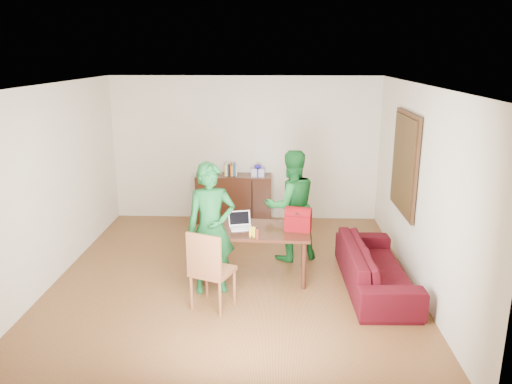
{
  "coord_description": "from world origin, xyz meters",
  "views": [
    {
      "loc": [
        0.58,
        -6.48,
        3.1
      ],
      "look_at": [
        0.3,
        0.31,
        1.2
      ],
      "focal_mm": 35.0,
      "sensor_mm": 36.0,
      "label": 1
    }
  ],
  "objects_px": {
    "table": "(255,234)",
    "red_bag": "(298,221)",
    "person_far": "(291,206)",
    "sofa": "(376,267)",
    "chair": "(212,285)",
    "bottle": "(257,233)",
    "person_near": "(211,228)",
    "laptop": "(241,226)"
  },
  "relations": [
    {
      "from": "laptop",
      "to": "sofa",
      "type": "distance_m",
      "value": 1.92
    },
    {
      "from": "person_near",
      "to": "bottle",
      "type": "xyz_separation_m",
      "value": [
        0.6,
        0.07,
        -0.08
      ]
    },
    {
      "from": "sofa",
      "to": "bottle",
      "type": "bearing_deg",
      "value": 92.32
    },
    {
      "from": "person_far",
      "to": "red_bag",
      "type": "bearing_deg",
      "value": 76.51
    },
    {
      "from": "laptop",
      "to": "sofa",
      "type": "bearing_deg",
      "value": -23.01
    },
    {
      "from": "table",
      "to": "laptop",
      "type": "height_order",
      "value": "laptop"
    },
    {
      "from": "chair",
      "to": "person_near",
      "type": "height_order",
      "value": "person_near"
    },
    {
      "from": "table",
      "to": "person_far",
      "type": "height_order",
      "value": "person_far"
    },
    {
      "from": "person_near",
      "to": "bottle",
      "type": "bearing_deg",
      "value": -7.28
    },
    {
      "from": "red_bag",
      "to": "chair",
      "type": "bearing_deg",
      "value": -129.43
    },
    {
      "from": "person_near",
      "to": "person_far",
      "type": "xyz_separation_m",
      "value": [
        1.08,
        1.14,
        -0.02
      ]
    },
    {
      "from": "red_bag",
      "to": "bottle",
      "type": "bearing_deg",
      "value": -135.65
    },
    {
      "from": "person_far",
      "to": "laptop",
      "type": "distance_m",
      "value": 0.99
    },
    {
      "from": "chair",
      "to": "person_near",
      "type": "distance_m",
      "value": 0.74
    },
    {
      "from": "person_near",
      "to": "chair",
      "type": "bearing_deg",
      "value": -96.23
    },
    {
      "from": "red_bag",
      "to": "sofa",
      "type": "relative_size",
      "value": 0.17
    },
    {
      "from": "bottle",
      "to": "sofa",
      "type": "height_order",
      "value": "bottle"
    },
    {
      "from": "red_bag",
      "to": "sofa",
      "type": "xyz_separation_m",
      "value": [
        1.05,
        -0.25,
        -0.55
      ]
    },
    {
      "from": "table",
      "to": "sofa",
      "type": "xyz_separation_m",
      "value": [
        1.65,
        -0.29,
        -0.33
      ]
    },
    {
      "from": "table",
      "to": "chair",
      "type": "height_order",
      "value": "chair"
    },
    {
      "from": "chair",
      "to": "sofa",
      "type": "distance_m",
      "value": 2.24
    },
    {
      "from": "bottle",
      "to": "sofa",
      "type": "xyz_separation_m",
      "value": [
        1.61,
        0.11,
        -0.5
      ]
    },
    {
      "from": "chair",
      "to": "bottle",
      "type": "height_order",
      "value": "chair"
    },
    {
      "from": "chair",
      "to": "red_bag",
      "type": "height_order",
      "value": "chair"
    },
    {
      "from": "sofa",
      "to": "laptop",
      "type": "bearing_deg",
      "value": 79.76
    },
    {
      "from": "red_bag",
      "to": "person_far",
      "type": "bearing_deg",
      "value": 107.99
    },
    {
      "from": "table",
      "to": "chair",
      "type": "distance_m",
      "value": 1.11
    },
    {
      "from": "person_near",
      "to": "sofa",
      "type": "relative_size",
      "value": 0.86
    },
    {
      "from": "red_bag",
      "to": "sofa",
      "type": "height_order",
      "value": "red_bag"
    },
    {
      "from": "table",
      "to": "bottle",
      "type": "distance_m",
      "value": 0.44
    },
    {
      "from": "laptop",
      "to": "sofa",
      "type": "xyz_separation_m",
      "value": [
        1.85,
        -0.28,
        -0.46
      ]
    },
    {
      "from": "table",
      "to": "bottle",
      "type": "height_order",
      "value": "bottle"
    },
    {
      "from": "person_near",
      "to": "laptop",
      "type": "relative_size",
      "value": 4.99
    },
    {
      "from": "bottle",
      "to": "red_bag",
      "type": "distance_m",
      "value": 0.66
    },
    {
      "from": "chair",
      "to": "bottle",
      "type": "xyz_separation_m",
      "value": [
        0.54,
        0.53,
        0.5
      ]
    },
    {
      "from": "chair",
      "to": "person_near",
      "type": "relative_size",
      "value": 0.59
    },
    {
      "from": "person_far",
      "to": "bottle",
      "type": "xyz_separation_m",
      "value": [
        -0.48,
        -1.07,
        -0.06
      ]
    },
    {
      "from": "red_bag",
      "to": "laptop",
      "type": "bearing_deg",
      "value": -170.76
    },
    {
      "from": "table",
      "to": "sofa",
      "type": "bearing_deg",
      "value": -7.21
    },
    {
      "from": "person_near",
      "to": "table",
      "type": "bearing_deg",
      "value": 26.12
    },
    {
      "from": "bottle",
      "to": "sofa",
      "type": "relative_size",
      "value": 0.08
    },
    {
      "from": "table",
      "to": "red_bag",
      "type": "height_order",
      "value": "red_bag"
    }
  ]
}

